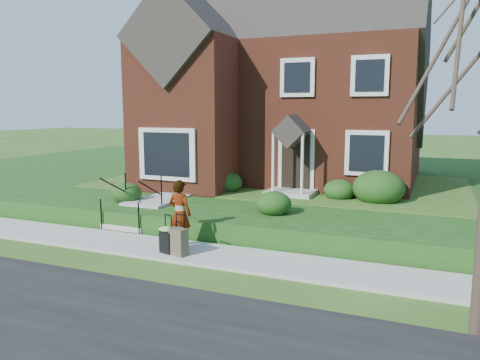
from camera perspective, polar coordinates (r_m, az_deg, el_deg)
The scene contains 11 objects.
ground at distance 11.87m, azimuth -7.11°, elevation -8.77°, with size 120.00×120.00×0.00m, color #2D5119.
street at distance 8.24m, azimuth -25.56°, elevation -17.68°, with size 60.00×6.00×0.01m, color black.
sidewalk at distance 11.86m, azimuth -7.11°, elevation -8.59°, with size 60.00×1.60×0.08m, color #9E9B93.
terrace at distance 21.02m, azimuth 17.88°, elevation -0.63°, with size 44.00×20.00×0.60m, color #143D10.
walkway at distance 17.16m, azimuth -6.10°, elevation -1.15°, with size 1.20×6.00×0.06m, color #9E9B93.
main_house at distance 20.35m, azimuth 6.01°, elevation 13.47°, with size 10.40×10.20×9.40m.
front_steps at distance 14.56m, azimuth -12.09°, elevation -3.70°, with size 1.40×2.02×1.50m.
foundation_shrubs at distance 15.62m, azimuth 4.71°, elevation -0.51°, with size 9.96×4.37×1.14m.
woman at distance 11.83m, azimuth -7.34°, elevation -4.10°, with size 0.63×0.41×1.73m, color #999999.
suitcase_black at distance 11.53m, azimuth -8.92°, elevation -7.02°, with size 0.47×0.42×0.94m.
suitcase_olive at distance 11.35m, azimuth -7.53°, elevation -7.44°, with size 0.51×0.38×0.99m.
Camera 1 is at (5.68, -9.80, 3.55)m, focal length 35.00 mm.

